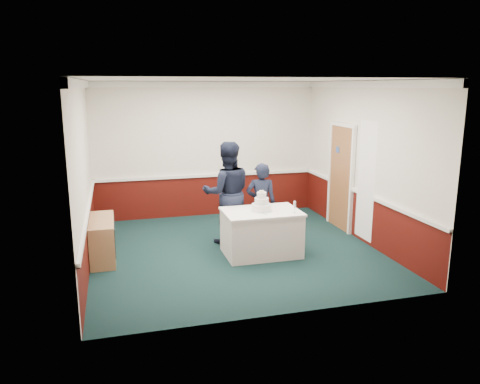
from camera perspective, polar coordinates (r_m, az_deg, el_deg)
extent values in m
plane|color=#132E2A|center=(8.50, -0.64, -7.13)|extent=(5.00, 5.00, 0.00)
cube|color=silver|center=(10.50, -4.07, 5.13)|extent=(5.00, 0.05, 3.00)
cube|color=silver|center=(7.88, -18.38, 1.91)|extent=(0.05, 5.00, 3.00)
cube|color=silver|center=(9.05, 14.72, 3.50)|extent=(0.05, 5.00, 3.00)
cube|color=white|center=(7.99, -0.69, 13.35)|extent=(5.00, 5.00, 0.05)
cube|color=#440D09|center=(10.70, -3.99, -0.45)|extent=(5.00, 0.02, 0.90)
cube|color=white|center=(10.59, -4.02, 2.01)|extent=(4.98, 0.05, 0.06)
cube|color=white|center=(10.39, -4.18, 12.96)|extent=(5.00, 0.08, 0.12)
cube|color=#9E6938|center=(9.81, 12.22, 1.66)|extent=(0.05, 0.90, 2.10)
cube|color=#234799|center=(9.84, 11.82, 5.07)|extent=(0.01, 0.12, 0.12)
cube|color=white|center=(8.86, 15.10, 1.31)|extent=(0.02, 0.60, 2.20)
cube|color=tan|center=(8.33, -16.42, -5.55)|extent=(0.40, 1.20, 0.70)
cube|color=black|center=(8.31, -15.02, -5.15)|extent=(0.01, 1.00, 0.50)
cube|color=white|center=(8.22, 2.61, -5.06)|extent=(1.28, 0.88, 0.76)
cube|color=white|center=(8.10, 2.63, -2.44)|extent=(1.32, 0.92, 0.04)
cylinder|color=white|center=(8.08, 2.64, -1.89)|extent=(0.34, 0.34, 0.12)
cylinder|color=silver|center=(8.10, 2.64, -2.21)|extent=(0.35, 0.35, 0.03)
cylinder|color=white|center=(8.06, 2.65, -1.10)|extent=(0.24, 0.24, 0.11)
cylinder|color=silver|center=(8.07, 2.64, -1.40)|extent=(0.25, 0.25, 0.02)
cylinder|color=white|center=(8.03, 2.66, -0.37)|extent=(0.16, 0.16, 0.10)
cylinder|color=silver|center=(8.04, 2.65, -0.64)|extent=(0.17, 0.17, 0.02)
sphere|color=#EDE5C9|center=(8.02, 2.66, 0.09)|extent=(0.03, 0.03, 0.03)
sphere|color=#EDE5C9|center=(8.04, 2.82, 0.13)|extent=(0.03, 0.03, 0.03)
sphere|color=#EDE5C9|center=(8.03, 2.47, 0.12)|extent=(0.03, 0.03, 0.03)
sphere|color=#EDE5C9|center=(8.00, 2.83, 0.07)|extent=(0.03, 0.03, 0.03)
sphere|color=#EDE5C9|center=(8.00, 2.51, 0.07)|extent=(0.03, 0.03, 0.03)
cube|color=silver|center=(7.91, 2.87, -2.66)|extent=(0.09, 0.21, 0.00)
cylinder|color=silver|center=(8.01, 6.66, -2.53)|extent=(0.05, 0.05, 0.01)
cylinder|color=silver|center=(8.00, 6.67, -2.20)|extent=(0.01, 0.01, 0.09)
cylinder|color=silver|center=(7.97, 6.69, -1.51)|extent=(0.04, 0.04, 0.11)
imported|color=black|center=(8.68, -1.56, -0.11)|extent=(1.00, 0.81, 1.92)
imported|color=black|center=(8.68, 2.58, -1.43)|extent=(0.63, 0.48, 1.53)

